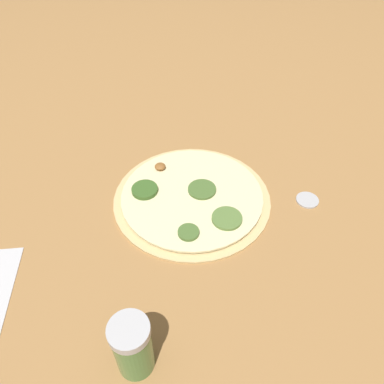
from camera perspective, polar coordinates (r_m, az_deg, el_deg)
ground_plane at (r=0.68m, az=0.00°, el=-1.03°), size 3.00×3.00×0.00m
pizza at (r=0.67m, az=-0.07°, el=-0.74°), size 0.28×0.28×0.02m
spice_jar at (r=0.48m, az=-9.02°, el=-22.25°), size 0.05×0.05×0.09m
loose_cap at (r=0.70m, az=17.19°, el=-1.08°), size 0.04×0.04×0.01m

